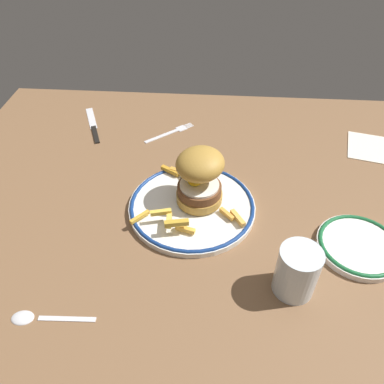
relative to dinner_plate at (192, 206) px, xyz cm
name	(u,v)px	position (x,y,z in cm)	size (l,w,h in cm)	color
ground_plane	(198,226)	(1.37, -2.92, -2.84)	(116.22, 102.98, 4.00)	brown
dinner_plate	(192,206)	(0.00, 0.00, 0.00)	(25.49, 25.49, 1.60)	white
burger	(199,176)	(1.19, 1.83, 6.42)	(13.36, 13.22, 11.29)	#B18337
fries_pile	(184,200)	(-1.67, -0.23, 1.71)	(21.96, 19.95, 3.00)	gold
water_glass	(296,274)	(17.97, -17.49, 3.12)	(6.80, 6.80, 9.04)	silver
side_plate	(359,246)	(31.04, -8.15, 0.00)	(15.12, 15.12, 1.60)	white
fork	(171,132)	(-7.52, 27.43, -0.66)	(11.92, 10.31, 0.36)	silver
knife	(94,127)	(-27.93, 28.25, -0.58)	(8.21, 17.23, 0.70)	black
spoon	(32,317)	(-23.07, -26.03, -0.48)	(13.36, 2.75, 0.90)	silver
napkin	(375,148)	(43.05, 24.01, -0.64)	(12.69, 11.84, 0.40)	silver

